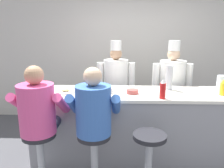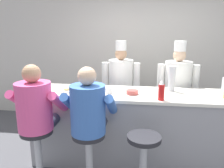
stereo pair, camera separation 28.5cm
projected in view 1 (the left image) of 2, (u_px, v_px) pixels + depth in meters
name	position (u px, v px, depth m)	size (l,w,h in m)	color
wall_back	(137.00, 54.00, 4.48)	(10.00, 0.06, 2.70)	beige
diner_counter	(145.00, 126.00, 3.07)	(3.13, 0.74, 1.00)	gray
ketchup_bottle_red	(163.00, 89.00, 2.65)	(0.07, 0.07, 0.25)	red
mustard_bottle_yellow	(223.00, 88.00, 2.79)	(0.07, 0.07, 0.21)	yellow
water_pitcher_clear	(222.00, 84.00, 2.97)	(0.16, 0.14, 0.22)	silver
breakfast_plate	(66.00, 92.00, 2.94)	(0.23, 0.23, 0.05)	white
cereal_bowl	(132.00, 92.00, 2.89)	(0.16, 0.16, 0.05)	#B24C47
coffee_mug_white	(109.00, 90.00, 2.90)	(0.14, 0.09, 0.08)	white
coffee_mug_tan	(36.00, 91.00, 2.87)	(0.14, 0.09, 0.08)	beige
cup_stack_steel	(169.00, 77.00, 3.06)	(0.10, 0.10, 0.34)	#B7BABF
diner_seated_pink	(38.00, 113.00, 2.39)	(0.59, 0.58, 1.46)	#B2B5BA
diner_seated_blue	(94.00, 115.00, 2.37)	(0.58, 0.57, 1.44)	#B2B5BA
empty_stool_round	(149.00, 154.00, 2.43)	(0.37, 0.37, 0.71)	#B2B5BA
cook_in_whites_near	(116.00, 85.00, 3.75)	(0.65, 0.41, 1.65)	#232328
cook_in_whites_far	(172.00, 87.00, 3.60)	(0.65, 0.42, 1.66)	#232328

